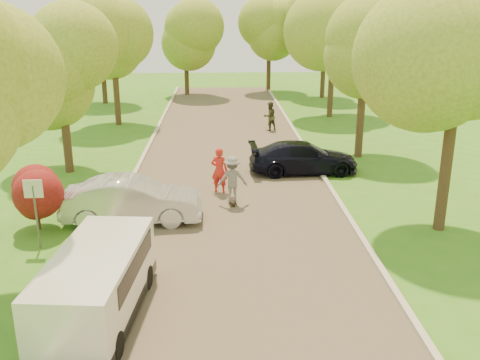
{
  "coord_description": "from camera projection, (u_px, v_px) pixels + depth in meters",
  "views": [
    {
      "loc": [
        -0.37,
        -10.93,
        6.91
      ],
      "look_at": [
        0.33,
        6.46,
        1.3
      ],
      "focal_mm": 40.0,
      "sensor_mm": 36.0,
      "label": 1
    }
  ],
  "objects": [
    {
      "name": "curb_right",
      "position": [
        336.0,
        197.0,
        20.27
      ],
      "size": [
        0.18,
        60.0,
        0.12
      ],
      "primitive_type": "cube",
      "color": "#B2AD9E",
      "rests_on": "ground"
    },
    {
      "name": "skateboarder",
      "position": [
        232.0,
        179.0,
        19.5
      ],
      "size": [
        1.15,
        0.72,
        1.71
      ],
      "primitive_type": "imported",
      "rotation": [
        0.0,
        0.0,
        3.22
      ],
      "color": "slate",
      "rests_on": "longboard"
    },
    {
      "name": "tree_r_mida",
      "position": [
        467.0,
        57.0,
        15.85
      ],
      "size": [
        5.13,
        5.0,
        7.95
      ],
      "color": "#382619",
      "rests_on": "ground"
    },
    {
      "name": "tree_l_midb",
      "position": [
        64.0,
        67.0,
        22.27
      ],
      "size": [
        4.3,
        4.2,
        6.62
      ],
      "color": "#382619",
      "rests_on": "ground"
    },
    {
      "name": "tree_l_far",
      "position": [
        116.0,
        34.0,
        31.53
      ],
      "size": [
        4.92,
        4.8,
        7.79
      ],
      "color": "#382619",
      "rests_on": "ground"
    },
    {
      "name": "tree_r_far",
      "position": [
        338.0,
        26.0,
        33.84
      ],
      "size": [
        5.33,
        5.2,
        8.34
      ],
      "color": "#382619",
      "rests_on": "ground"
    },
    {
      "name": "person_olive",
      "position": [
        270.0,
        116.0,
        31.39
      ],
      "size": [
        1.02,
        0.95,
        1.69
      ],
      "primitive_type": "imported",
      "rotation": [
        0.0,
        0.0,
        3.62
      ],
      "color": "#353721",
      "rests_on": "ground"
    },
    {
      "name": "tree_bg_b",
      "position": [
        328.0,
        27.0,
        41.57
      ],
      "size": [
        5.12,
        5.0,
        7.95
      ],
      "color": "#382619",
      "rests_on": "ground"
    },
    {
      "name": "person_striped",
      "position": [
        219.0,
        170.0,
        20.75
      ],
      "size": [
        0.75,
        0.6,
        1.8
      ],
      "primitive_type": "imported",
      "rotation": [
        0.0,
        0.0,
        2.86
      ],
      "color": "red",
      "rests_on": "ground"
    },
    {
      "name": "ground",
      "position": [
        237.0,
        317.0,
        12.53
      ],
      "size": [
        100.0,
        100.0,
        0.0
      ],
      "primitive_type": "plane",
      "color": "#35761C",
      "rests_on": "ground"
    },
    {
      "name": "tree_bg_c",
      "position": [
        188.0,
        33.0,
        43.22
      ],
      "size": [
        4.92,
        4.8,
        7.33
      ],
      "color": "#382619",
      "rests_on": "ground"
    },
    {
      "name": "road",
      "position": [
        230.0,
        200.0,
        20.14
      ],
      "size": [
        8.0,
        60.0,
        0.01
      ],
      "primitive_type": "cube",
      "color": "#4C4438",
      "rests_on": "ground"
    },
    {
      "name": "minivan",
      "position": [
        98.0,
        284.0,
        12.25
      ],
      "size": [
        2.17,
        4.65,
        1.68
      ],
      "rotation": [
        0.0,
        0.0,
        -0.09
      ],
      "color": "white",
      "rests_on": "ground"
    },
    {
      "name": "curb_left",
      "position": [
        121.0,
        200.0,
        19.96
      ],
      "size": [
        0.18,
        60.0,
        0.12
      ],
      "primitive_type": "cube",
      "color": "#B2AD9E",
      "rests_on": "ground"
    },
    {
      "name": "silver_sedan",
      "position": [
        133.0,
        200.0,
        17.92
      ],
      "size": [
        4.66,
        1.68,
        1.53
      ],
      "primitive_type": "imported",
      "rotation": [
        0.0,
        0.0,
        1.59
      ],
      "color": "silver",
      "rests_on": "ground"
    },
    {
      "name": "tree_bg_d",
      "position": [
        272.0,
        28.0,
        45.3
      ],
      "size": [
        5.12,
        5.0,
        7.72
      ],
      "color": "#382619",
      "rests_on": "ground"
    },
    {
      "name": "dark_sedan",
      "position": [
        303.0,
        157.0,
        23.34
      ],
      "size": [
        4.8,
        2.11,
        1.37
      ],
      "primitive_type": "imported",
      "rotation": [
        0.0,
        0.0,
        1.61
      ],
      "color": "black",
      "rests_on": "ground"
    },
    {
      "name": "red_shrub",
      "position": [
        36.0,
        198.0,
        17.18
      ],
      "size": [
        1.7,
        1.7,
        1.95
      ],
      "color": "#382619",
      "rests_on": "ground"
    },
    {
      "name": "tree_bg_a",
      "position": [
        103.0,
        31.0,
        39.09
      ],
      "size": [
        5.12,
        5.0,
        7.72
      ],
      "color": "#382619",
      "rests_on": "ground"
    },
    {
      "name": "street_sign",
      "position": [
        34.0,
        200.0,
        15.63
      ],
      "size": [
        0.55,
        0.06,
        2.17
      ],
      "color": "#59595E",
      "rests_on": "ground"
    },
    {
      "name": "tree_r_midb",
      "position": [
        369.0,
        54.0,
        24.6
      ],
      "size": [
        4.51,
        4.4,
        7.01
      ],
      "color": "#382619",
      "rests_on": "ground"
    },
    {
      "name": "longboard",
      "position": [
        232.0,
        201.0,
        19.77
      ],
      "size": [
        0.31,
        0.89,
        0.1
      ],
      "rotation": [
        0.0,
        0.0,
        3.22
      ],
      "color": "black",
      "rests_on": "ground"
    }
  ]
}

